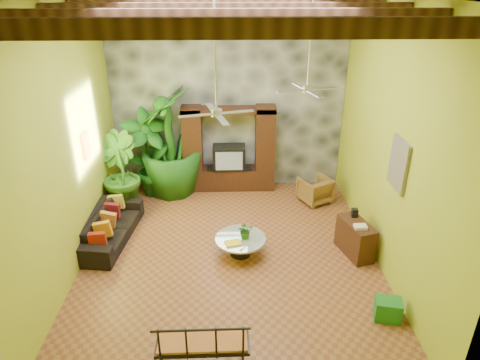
{
  "coord_description": "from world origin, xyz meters",
  "views": [
    {
      "loc": [
        -0.01,
        -7.36,
        5.29
      ],
      "look_at": [
        0.21,
        0.2,
        1.65
      ],
      "focal_mm": 32.0,
      "sensor_mm": 36.0,
      "label": 1
    }
  ],
  "objects_px": {
    "ceiling_fan_back": "(308,79)",
    "tall_plant_a": "(148,154)",
    "entertainment_center": "(229,155)",
    "sofa": "(109,226)",
    "wicker_armchair": "(315,190)",
    "green_bin": "(388,309)",
    "side_console": "(355,238)",
    "tall_plant_b": "(119,173)",
    "coffee_table": "(240,244)",
    "ceiling_fan_front": "(216,101)",
    "iron_bench": "(202,343)",
    "tall_plant_c": "(170,142)"
  },
  "relations": [
    {
      "from": "ceiling_fan_back",
      "to": "tall_plant_a",
      "type": "distance_m",
      "value": 4.59
    },
    {
      "from": "entertainment_center",
      "to": "sofa",
      "type": "bearing_deg",
      "value": -137.25
    },
    {
      "from": "wicker_armchair",
      "to": "green_bin",
      "type": "distance_m",
      "value": 4.21
    },
    {
      "from": "entertainment_center",
      "to": "side_console",
      "type": "distance_m",
      "value": 4.1
    },
    {
      "from": "tall_plant_b",
      "to": "coffee_table",
      "type": "xyz_separation_m",
      "value": [
        2.86,
        -1.98,
        -0.73
      ]
    },
    {
      "from": "ceiling_fan_back",
      "to": "tall_plant_b",
      "type": "xyz_separation_m",
      "value": [
        -4.25,
        0.82,
        -2.41
      ]
    },
    {
      "from": "tall_plant_a",
      "to": "ceiling_fan_front",
      "type": "bearing_deg",
      "value": -59.87
    },
    {
      "from": "sofa",
      "to": "green_bin",
      "type": "height_order",
      "value": "sofa"
    },
    {
      "from": "ceiling_fan_back",
      "to": "wicker_armchair",
      "type": "xyz_separation_m",
      "value": [
        0.59,
        1.11,
        -3.07
      ]
    },
    {
      "from": "tall_plant_a",
      "to": "green_bin",
      "type": "height_order",
      "value": "tall_plant_a"
    },
    {
      "from": "tall_plant_b",
      "to": "iron_bench",
      "type": "height_order",
      "value": "tall_plant_b"
    },
    {
      "from": "ceiling_fan_back",
      "to": "green_bin",
      "type": "relative_size",
      "value": 4.34
    },
    {
      "from": "entertainment_center",
      "to": "side_console",
      "type": "relative_size",
      "value": 2.59
    },
    {
      "from": "entertainment_center",
      "to": "ceiling_fan_front",
      "type": "relative_size",
      "value": 1.29
    },
    {
      "from": "wicker_armchair",
      "to": "tall_plant_c",
      "type": "bearing_deg",
      "value": -37.03
    },
    {
      "from": "coffee_table",
      "to": "side_console",
      "type": "bearing_deg",
      "value": -0.74
    },
    {
      "from": "tall_plant_a",
      "to": "tall_plant_c",
      "type": "height_order",
      "value": "tall_plant_c"
    },
    {
      "from": "wicker_armchair",
      "to": "ceiling_fan_front",
      "type": "bearing_deg",
      "value": 21.49
    },
    {
      "from": "ceiling_fan_front",
      "to": "wicker_armchair",
      "type": "distance_m",
      "value": 4.74
    },
    {
      "from": "entertainment_center",
      "to": "ceiling_fan_back",
      "type": "distance_m",
      "value": 3.5
    },
    {
      "from": "tall_plant_a",
      "to": "iron_bench",
      "type": "height_order",
      "value": "tall_plant_a"
    },
    {
      "from": "sofa",
      "to": "tall_plant_b",
      "type": "bearing_deg",
      "value": 6.89
    },
    {
      "from": "ceiling_fan_front",
      "to": "iron_bench",
      "type": "bearing_deg",
      "value": -95.08
    },
    {
      "from": "iron_bench",
      "to": "green_bin",
      "type": "xyz_separation_m",
      "value": [
        3.07,
        0.99,
        -0.36
      ]
    },
    {
      "from": "wicker_armchair",
      "to": "green_bin",
      "type": "relative_size",
      "value": 1.69
    },
    {
      "from": "tall_plant_b",
      "to": "tall_plant_c",
      "type": "bearing_deg",
      "value": 39.58
    },
    {
      "from": "coffee_table",
      "to": "tall_plant_a",
      "type": "bearing_deg",
      "value": 129.43
    },
    {
      "from": "ceiling_fan_front",
      "to": "tall_plant_b",
      "type": "distance_m",
      "value": 4.2
    },
    {
      "from": "ceiling_fan_back",
      "to": "side_console",
      "type": "distance_m",
      "value": 3.4
    },
    {
      "from": "sofa",
      "to": "iron_bench",
      "type": "xyz_separation_m",
      "value": [
        2.23,
        -3.56,
        0.22
      ]
    },
    {
      "from": "entertainment_center",
      "to": "green_bin",
      "type": "xyz_separation_m",
      "value": [
        2.65,
        -5.01,
        -0.78
      ]
    },
    {
      "from": "ceiling_fan_front",
      "to": "coffee_table",
      "type": "xyz_separation_m",
      "value": [
        0.41,
        0.44,
        -3.15
      ]
    },
    {
      "from": "tall_plant_a",
      "to": "iron_bench",
      "type": "xyz_separation_m",
      "value": [
        1.65,
        -5.68,
        -0.61
      ]
    },
    {
      "from": "entertainment_center",
      "to": "ceiling_fan_back",
      "type": "relative_size",
      "value": 1.29
    },
    {
      "from": "tall_plant_b",
      "to": "side_console",
      "type": "xyz_separation_m",
      "value": [
        5.24,
        -2.01,
        -0.62
      ]
    },
    {
      "from": "entertainment_center",
      "to": "green_bin",
      "type": "bearing_deg",
      "value": -62.14
    },
    {
      "from": "wicker_armchair",
      "to": "entertainment_center",
      "type": "bearing_deg",
      "value": -47.92
    },
    {
      "from": "ceiling_fan_front",
      "to": "side_console",
      "type": "distance_m",
      "value": 4.14
    },
    {
      "from": "iron_bench",
      "to": "green_bin",
      "type": "bearing_deg",
      "value": 17.1
    },
    {
      "from": "wicker_armchair",
      "to": "iron_bench",
      "type": "bearing_deg",
      "value": 36.17
    },
    {
      "from": "coffee_table",
      "to": "iron_bench",
      "type": "xyz_separation_m",
      "value": [
        -0.63,
        -2.91,
        0.29
      ]
    },
    {
      "from": "tall_plant_b",
      "to": "coffee_table",
      "type": "distance_m",
      "value": 3.55
    },
    {
      "from": "wicker_armchair",
      "to": "side_console",
      "type": "height_order",
      "value": "side_console"
    },
    {
      "from": "tall_plant_a",
      "to": "iron_bench",
      "type": "distance_m",
      "value": 5.95
    },
    {
      "from": "coffee_table",
      "to": "tall_plant_b",
      "type": "bearing_deg",
      "value": 145.4
    },
    {
      "from": "sofa",
      "to": "wicker_armchair",
      "type": "bearing_deg",
      "value": -64.61
    },
    {
      "from": "tall_plant_c",
      "to": "green_bin",
      "type": "distance_m",
      "value": 6.5
    },
    {
      "from": "ceiling_fan_front",
      "to": "wicker_armchair",
      "type": "relative_size",
      "value": 2.56
    },
    {
      "from": "tall_plant_c",
      "to": "ceiling_fan_back",
      "type": "bearing_deg",
      "value": -29.35
    },
    {
      "from": "entertainment_center",
      "to": "tall_plant_c",
      "type": "distance_m",
      "value": 1.6
    }
  ]
}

